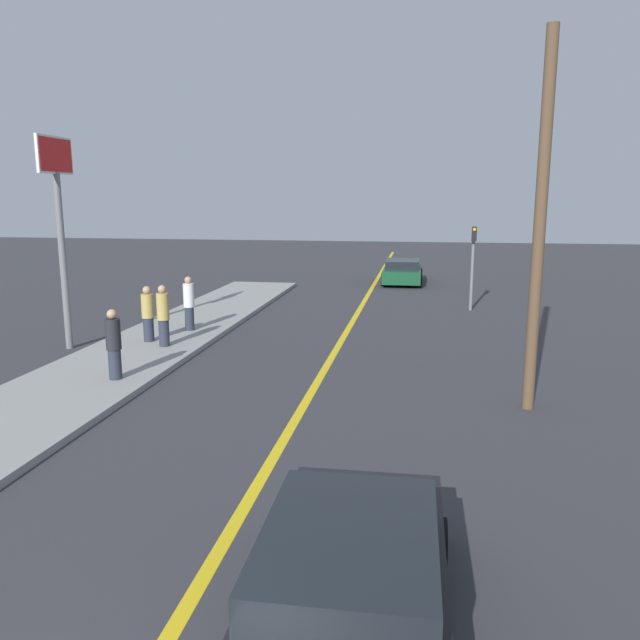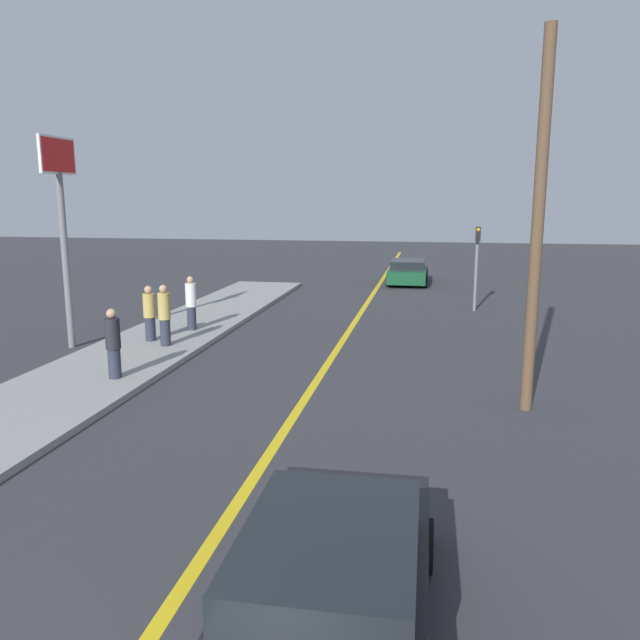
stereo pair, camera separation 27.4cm
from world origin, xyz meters
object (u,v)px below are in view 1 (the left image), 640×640
object	(u,v)px
car_near_right_lane	(351,584)
utility_pole	(540,227)
car_ahead_center	(403,272)
pedestrian_mid_group	(163,316)
pedestrian_by_sign	(189,303)
traffic_light	(473,258)
pedestrian_near_curb	(114,344)
roadside_sign	(58,199)
pedestrian_far_standing	(148,314)

from	to	relation	value
car_near_right_lane	utility_pole	size ratio (longest dim) A/B	0.57
car_ahead_center	pedestrian_mid_group	size ratio (longest dim) A/B	2.38
car_near_right_lane	pedestrian_by_sign	world-z (taller)	pedestrian_by_sign
traffic_light	pedestrian_mid_group	bearing A→B (deg)	-138.44
car_ahead_center	pedestrian_near_curb	distance (m)	19.79
car_near_right_lane	car_ahead_center	distance (m)	26.54
roadside_sign	utility_pole	xyz separation A→B (m)	(12.39, -3.29, -0.53)
pedestrian_near_curb	pedestrian_mid_group	bearing A→B (deg)	93.46
car_near_right_lane	roadside_sign	size ratio (longest dim) A/B	0.71
car_near_right_lane	pedestrian_mid_group	world-z (taller)	pedestrian_mid_group
car_ahead_center	utility_pole	xyz separation A→B (m)	(3.27, -18.97, 3.17)
pedestrian_near_curb	roadside_sign	world-z (taller)	roadside_sign
traffic_light	roadside_sign	world-z (taller)	roadside_sign
pedestrian_near_curb	pedestrian_far_standing	distance (m)	3.92
pedestrian_mid_group	roadside_sign	world-z (taller)	roadside_sign
car_near_right_lane	pedestrian_mid_group	distance (m)	12.85
pedestrian_near_curb	pedestrian_mid_group	world-z (taller)	pedestrian_mid_group
car_near_right_lane	car_ahead_center	xyz separation A→B (m)	(-0.41, 26.53, -0.04)
pedestrian_mid_group	pedestrian_by_sign	distance (m)	2.20
pedestrian_near_curb	pedestrian_far_standing	size ratio (longest dim) A/B	1.01
pedestrian_mid_group	utility_pole	size ratio (longest dim) A/B	0.23
car_near_right_lane	pedestrian_far_standing	world-z (taller)	pedestrian_far_standing
pedestrian_by_sign	utility_pole	xyz separation A→B (m)	(9.58, -5.62, 2.75)
pedestrian_by_sign	traffic_light	bearing A→B (deg)	32.66
pedestrian_by_sign	roadside_sign	distance (m)	4.91
pedestrian_by_sign	pedestrian_mid_group	bearing A→B (deg)	-88.00
roadside_sign	traffic_light	bearing A→B (deg)	34.39
pedestrian_by_sign	traffic_light	xyz separation A→B (m)	(9.21, 5.90, 1.02)
car_ahead_center	traffic_light	world-z (taller)	traffic_light
car_near_right_lane	pedestrian_far_standing	distance (m)	13.65
pedestrian_near_curb	traffic_light	xyz separation A→B (m)	(8.93, 11.40, 1.06)
pedestrian_far_standing	pedestrian_by_sign	distance (m)	1.79
pedestrian_by_sign	roadside_sign	xyz separation A→B (m)	(-2.81, -2.32, 3.29)
pedestrian_near_curb	car_near_right_lane	bearing A→B (deg)	-50.02
roadside_sign	pedestrian_mid_group	bearing A→B (deg)	2.57
pedestrian_far_standing	utility_pole	world-z (taller)	utility_pole
pedestrian_mid_group	pedestrian_by_sign	world-z (taller)	pedestrian_mid_group
pedestrian_mid_group	pedestrian_by_sign	bearing A→B (deg)	92.00
car_ahead_center	pedestrian_by_sign	bearing A→B (deg)	-115.29
pedestrian_mid_group	pedestrian_near_curb	bearing A→B (deg)	-86.54
car_ahead_center	pedestrian_mid_group	xyz separation A→B (m)	(-6.23, -15.55, 0.43)
pedestrian_far_standing	roadside_sign	distance (m)	4.04
traffic_light	roadside_sign	distance (m)	14.74
pedestrian_far_standing	utility_pole	xyz separation A→B (m)	(10.21, -3.94, 2.80)
car_near_right_lane	traffic_light	bearing A→B (deg)	81.99
pedestrian_mid_group	pedestrian_by_sign	size ratio (longest dim) A/B	1.02
pedestrian_near_curb	traffic_light	world-z (taller)	traffic_light
pedestrian_near_curb	pedestrian_mid_group	size ratio (longest dim) A/B	0.94
roadside_sign	car_near_right_lane	bearing A→B (deg)	-48.72
car_ahead_center	pedestrian_far_standing	world-z (taller)	pedestrian_far_standing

